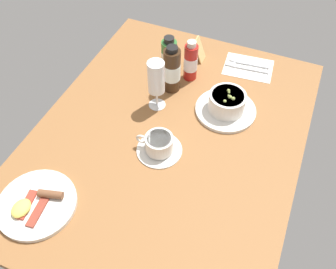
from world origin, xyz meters
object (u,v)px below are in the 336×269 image
(sauce_bottle_red, at_px, (191,62))
(sauce_bottle_brown, at_px, (172,70))
(porridge_bowl, at_px, (227,104))
(menu_card, at_px, (196,49))
(sauce_bottle_green, at_px, (169,55))
(cutlery_setting, at_px, (247,67))
(coffee_cup, at_px, (158,145))
(breakfast_plate, at_px, (36,204))
(wine_glass, at_px, (156,79))

(sauce_bottle_red, relative_size, sauce_bottle_brown, 0.88)
(porridge_bowl, bearing_deg, sauce_bottle_brown, 80.75)
(menu_card, bearing_deg, sauce_bottle_green, 143.62)
(cutlery_setting, height_order, coffee_cup, coffee_cup)
(sauce_bottle_brown, bearing_deg, sauce_bottle_red, -26.06)
(sauce_bottle_red, height_order, menu_card, sauce_bottle_red)
(cutlery_setting, xyz_separation_m, sauce_bottle_green, (-0.12, 0.27, 0.06))
(sauce_bottle_red, relative_size, breakfast_plate, 0.72)
(sauce_bottle_red, xyz_separation_m, sauce_bottle_green, (0.02, 0.09, -0.01))
(coffee_cup, distance_m, menu_card, 0.47)
(porridge_bowl, height_order, wine_glass, wine_glass)
(coffee_cup, height_order, breakfast_plate, coffee_cup)
(porridge_bowl, height_order, menu_card, menu_card)
(porridge_bowl, distance_m, wine_glass, 0.25)
(cutlery_setting, bearing_deg, coffee_cup, 162.77)
(wine_glass, bearing_deg, cutlery_setting, -36.80)
(sauce_bottle_red, bearing_deg, breakfast_plate, 162.92)
(coffee_cup, xyz_separation_m, sauce_bottle_red, (0.36, 0.03, 0.04))
(porridge_bowl, relative_size, coffee_cup, 1.44)
(sauce_bottle_green, bearing_deg, sauce_bottle_red, -100.15)
(cutlery_setting, relative_size, coffee_cup, 1.35)
(sauce_bottle_green, height_order, breakfast_plate, sauce_bottle_green)
(porridge_bowl, height_order, breakfast_plate, porridge_bowl)
(wine_glass, height_order, sauce_bottle_brown, wine_glass)
(porridge_bowl, xyz_separation_m, sauce_bottle_green, (0.13, 0.26, 0.03))
(sauce_bottle_brown, xyz_separation_m, breakfast_plate, (-0.59, 0.17, -0.07))
(sauce_bottle_green, distance_m, breakfast_plate, 0.70)
(sauce_bottle_brown, distance_m, menu_card, 0.20)
(wine_glass, xyz_separation_m, sauce_bottle_brown, (0.10, -0.01, -0.03))
(coffee_cup, height_order, sauce_bottle_green, sauce_bottle_green)
(cutlery_setting, bearing_deg, sauce_bottle_green, 114.09)
(porridge_bowl, bearing_deg, sauce_bottle_red, 56.36)
(porridge_bowl, distance_m, breakfast_plate, 0.67)
(wine_glass, xyz_separation_m, breakfast_plate, (-0.49, 0.15, -0.11))
(menu_card, bearing_deg, sauce_bottle_red, -169.76)
(porridge_bowl, relative_size, cutlery_setting, 1.06)
(sauce_bottle_green, bearing_deg, breakfast_plate, 170.50)
(coffee_cup, relative_size, sauce_bottle_red, 0.90)
(porridge_bowl, distance_m, sauce_bottle_green, 0.30)
(sauce_bottle_red, distance_m, breakfast_plate, 0.70)
(cutlery_setting, height_order, wine_glass, wine_glass)
(cutlery_setting, xyz_separation_m, breakfast_plate, (-0.81, 0.39, 0.01))
(coffee_cup, height_order, sauce_bottle_brown, sauce_bottle_brown)
(wine_glass, bearing_deg, coffee_cup, -154.96)
(sauce_bottle_red, bearing_deg, porridge_bowl, -123.64)
(menu_card, bearing_deg, sauce_bottle_brown, 174.27)
(sauce_bottle_red, xyz_separation_m, breakfast_plate, (-0.67, 0.21, -0.06))
(sauce_bottle_green, bearing_deg, menu_card, -36.38)
(sauce_bottle_red, distance_m, menu_card, 0.12)
(coffee_cup, xyz_separation_m, menu_card, (0.47, 0.05, 0.02))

